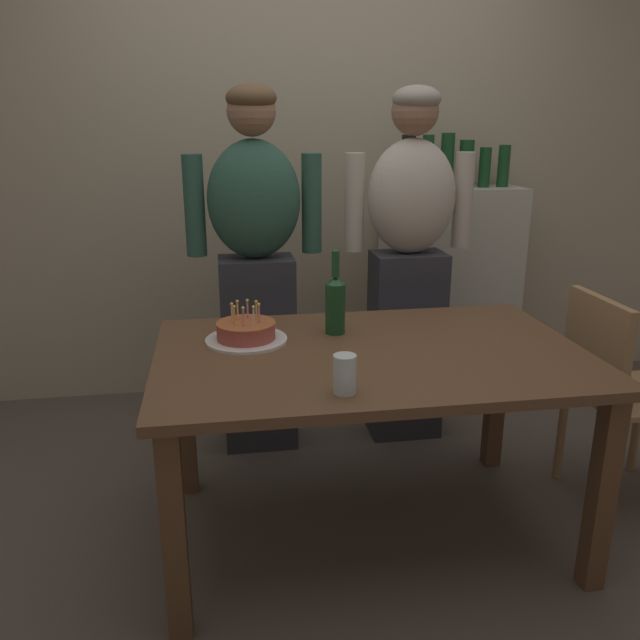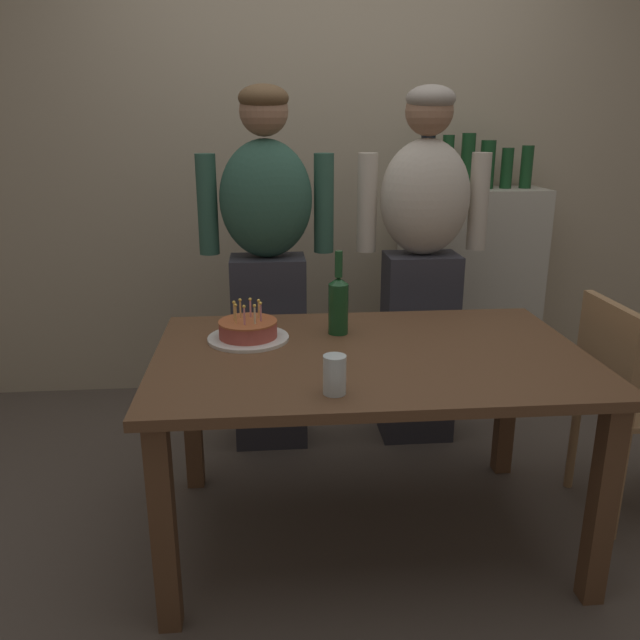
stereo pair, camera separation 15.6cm
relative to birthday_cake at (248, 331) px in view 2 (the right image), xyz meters
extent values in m
plane|color=#564C44|center=(0.43, -0.17, -0.77)|extent=(10.00, 10.00, 0.00)
cube|color=tan|center=(0.43, 1.38, 0.53)|extent=(5.20, 0.10, 2.60)
cube|color=brown|center=(0.43, -0.17, -0.05)|extent=(1.50, 0.96, 0.03)
cube|color=brown|center=(-0.25, -0.58, -0.42)|extent=(0.07, 0.07, 0.70)
cube|color=brown|center=(1.11, -0.58, -0.42)|extent=(0.07, 0.07, 0.70)
cube|color=brown|center=(-0.25, 0.24, -0.42)|extent=(0.07, 0.07, 0.70)
cube|color=brown|center=(1.11, 0.24, -0.42)|extent=(0.07, 0.07, 0.70)
cylinder|color=white|center=(0.00, 0.00, -0.03)|extent=(0.30, 0.30, 0.01)
cylinder|color=#B24C42|center=(0.00, 0.00, 0.01)|extent=(0.21, 0.21, 0.06)
cylinder|color=#B75B33|center=(0.00, 0.00, 0.04)|extent=(0.21, 0.21, 0.01)
cylinder|color=pink|center=(0.05, -0.01, 0.07)|extent=(0.01, 0.01, 0.06)
sphere|color=#F9C64C|center=(0.05, -0.01, 0.11)|extent=(0.01, 0.01, 0.01)
cylinder|color=#EAB266|center=(0.04, 0.03, 0.07)|extent=(0.01, 0.01, 0.06)
sphere|color=#F9C64C|center=(0.04, 0.03, 0.11)|extent=(0.01, 0.01, 0.01)
cylinder|color=pink|center=(0.01, 0.05, 0.07)|extent=(0.01, 0.01, 0.06)
sphere|color=#F9C64C|center=(0.01, 0.05, 0.11)|extent=(0.01, 0.01, 0.01)
cylinder|color=#EAB266|center=(-0.03, 0.04, 0.07)|extent=(0.01, 0.01, 0.06)
sphere|color=#F9C64C|center=(-0.03, 0.04, 0.11)|extent=(0.01, 0.01, 0.01)
cylinder|color=#EAB266|center=(-0.05, 0.01, 0.07)|extent=(0.01, 0.01, 0.06)
sphere|color=#F9C64C|center=(-0.05, 0.01, 0.11)|extent=(0.01, 0.01, 0.01)
cylinder|color=#EAB266|center=(-0.04, -0.03, 0.07)|extent=(0.01, 0.01, 0.06)
sphere|color=#F9C64C|center=(-0.04, -0.03, 0.11)|extent=(0.01, 0.01, 0.01)
cylinder|color=pink|center=(-0.01, -0.05, 0.07)|extent=(0.01, 0.01, 0.06)
sphere|color=#F9C64C|center=(-0.01, -0.05, 0.11)|extent=(0.01, 0.01, 0.01)
cylinder|color=beige|center=(0.03, -0.04, 0.07)|extent=(0.01, 0.01, 0.06)
sphere|color=#F9C64C|center=(0.03, -0.04, 0.11)|extent=(0.01, 0.01, 0.01)
cylinder|color=silver|center=(0.26, -0.51, 0.03)|extent=(0.07, 0.07, 0.12)
cylinder|color=#194723|center=(0.34, 0.05, 0.06)|extent=(0.08, 0.08, 0.19)
cone|color=#194723|center=(0.34, 0.05, 0.17)|extent=(0.08, 0.08, 0.03)
cylinder|color=#194723|center=(0.34, 0.05, 0.23)|extent=(0.03, 0.03, 0.10)
cube|color=#33333D|center=(0.08, 0.63, -0.31)|extent=(0.34, 0.23, 0.92)
ellipsoid|color=#2D5647|center=(0.08, 0.63, 0.41)|extent=(0.41, 0.27, 0.52)
sphere|color=#936B51|center=(0.08, 0.63, 0.78)|extent=(0.21, 0.21, 0.21)
ellipsoid|color=brown|center=(0.08, 0.61, 0.83)|extent=(0.21, 0.21, 0.12)
cylinder|color=#2D5647|center=(0.34, 0.66, 0.38)|extent=(0.09, 0.09, 0.44)
cylinder|color=#2D5647|center=(-0.18, 0.66, 0.38)|extent=(0.09, 0.09, 0.44)
cube|color=#33333D|center=(0.80, 0.63, -0.31)|extent=(0.34, 0.23, 0.92)
ellipsoid|color=beige|center=(0.80, 0.63, 0.41)|extent=(0.41, 0.27, 0.52)
sphere|color=#936B51|center=(0.80, 0.63, 0.78)|extent=(0.21, 0.21, 0.21)
ellipsoid|color=gray|center=(0.80, 0.61, 0.83)|extent=(0.21, 0.21, 0.12)
cylinder|color=beige|center=(1.06, 0.66, 0.38)|extent=(0.09, 0.09, 0.44)
cylinder|color=beige|center=(0.54, 0.66, 0.38)|extent=(0.09, 0.09, 0.44)
cube|color=#A37A51|center=(1.34, -0.10, -0.10)|extent=(0.04, 0.40, 0.40)
cylinder|color=#A37A51|center=(1.35, -0.28, -0.55)|extent=(0.04, 0.04, 0.45)
cylinder|color=#A37A51|center=(1.35, 0.08, -0.55)|extent=(0.04, 0.04, 0.45)
cube|color=beige|center=(1.21, 1.16, -0.19)|extent=(0.77, 0.30, 1.16)
cylinder|color=black|center=(0.94, 1.16, 0.53)|extent=(0.07, 0.07, 0.28)
cylinder|color=#194723|center=(1.05, 1.16, 0.53)|extent=(0.06, 0.06, 0.28)
cylinder|color=#194723|center=(1.15, 1.16, 0.53)|extent=(0.07, 0.07, 0.29)
cylinder|color=#194723|center=(1.26, 1.16, 0.52)|extent=(0.08, 0.08, 0.25)
cylinder|color=#194723|center=(1.37, 1.16, 0.50)|extent=(0.06, 0.06, 0.21)
cylinder|color=#194723|center=(1.48, 1.16, 0.50)|extent=(0.06, 0.06, 0.22)
camera|label=1|loc=(-0.09, -2.22, 0.74)|focal=35.89mm
camera|label=2|loc=(0.07, -2.24, 0.74)|focal=35.89mm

